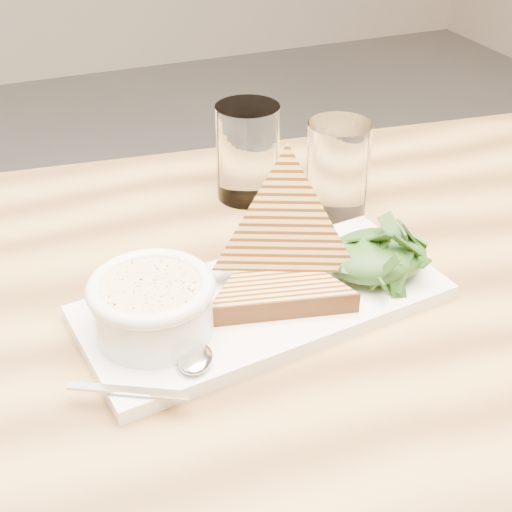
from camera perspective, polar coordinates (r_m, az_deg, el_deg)
name	(u,v)px	position (r m, az deg, el deg)	size (l,w,h in m)	color
table_top	(356,337)	(0.71, 7.97, -6.44)	(1.28, 0.86, 0.04)	#B78B48
platter	(264,302)	(0.70, 0.61, -3.72)	(0.36, 0.16, 0.02)	white
soup_bowl	(153,313)	(0.65, -8.21, -4.50)	(0.11, 0.11, 0.04)	white
soup	(151,289)	(0.64, -8.39, -2.62)	(0.09, 0.09, 0.01)	#D9BF82
bowl_rim	(151,287)	(0.63, -8.41, -2.47)	(0.12, 0.12, 0.01)	white
sandwich_flat	(276,285)	(0.70, 1.64, -2.35)	(0.17, 0.17, 0.02)	tan
sandwich_lean	(286,228)	(0.70, 2.40, 2.23)	(0.17, 0.17, 0.09)	tan
salad_base	(376,256)	(0.73, 9.61, 0.03)	(0.11, 0.08, 0.04)	#16380D
arugula_pile	(377,250)	(0.73, 9.65, 0.45)	(0.11, 0.10, 0.05)	#315922
spoon_bowl	(195,358)	(0.62, -4.87, -8.17)	(0.03, 0.04, 0.01)	silver
spoon_handle	(128,390)	(0.60, -10.20, -10.54)	(0.10, 0.01, 0.00)	silver
glass_near	(337,169)	(0.85, 6.51, 6.92)	(0.07, 0.07, 0.11)	white
glass_far	(248,152)	(0.88, -0.66, 8.31)	(0.08, 0.08, 0.12)	white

